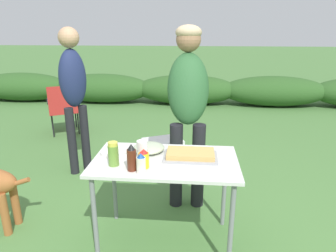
{
  "coord_description": "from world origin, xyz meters",
  "views": [
    {
      "loc": [
        0.21,
        -2.07,
        1.69
      ],
      "look_at": [
        -0.01,
        0.36,
        0.89
      ],
      "focal_mm": 32.0,
      "sensor_mm": 36.0,
      "label": 1
    }
  ],
  "objects_px": {
    "food_tray": "(190,155)",
    "cooler_box": "(163,152)",
    "plate_stack": "(113,152)",
    "standing_person_in_dark_puffer": "(73,87)",
    "mayo_bottle": "(141,163)",
    "bbq_sauce_bottle": "(132,158)",
    "camp_chair_green_behind_table": "(64,107)",
    "relish_jar": "(113,154)",
    "mustard_bottle": "(144,159)",
    "mixing_bowl": "(149,148)",
    "standing_person_in_olive_jacket": "(188,97)",
    "paper_cup_stack": "(142,152)",
    "folding_table": "(165,169)"
  },
  "relations": [
    {
      "from": "food_tray",
      "to": "cooler_box",
      "type": "relative_size",
      "value": 0.72
    },
    {
      "from": "mixing_bowl",
      "to": "standing_person_in_olive_jacket",
      "type": "distance_m",
      "value": 0.69
    },
    {
      "from": "standing_person_in_dark_puffer",
      "to": "mustard_bottle",
      "type": "bearing_deg",
      "value": -101.59
    },
    {
      "from": "mustard_bottle",
      "to": "folding_table",
      "type": "bearing_deg",
      "value": 47.38
    },
    {
      "from": "bbq_sauce_bottle",
      "to": "cooler_box",
      "type": "distance_m",
      "value": 1.81
    },
    {
      "from": "camp_chair_green_behind_table",
      "to": "food_tray",
      "type": "bearing_deg",
      "value": -77.18
    },
    {
      "from": "mayo_bottle",
      "to": "camp_chair_green_behind_table",
      "type": "relative_size",
      "value": 0.17
    },
    {
      "from": "food_tray",
      "to": "relish_jar",
      "type": "distance_m",
      "value": 0.58
    },
    {
      "from": "plate_stack",
      "to": "bbq_sauce_bottle",
      "type": "xyz_separation_m",
      "value": [
        0.21,
        -0.27,
        0.08
      ]
    },
    {
      "from": "food_tray",
      "to": "paper_cup_stack",
      "type": "relative_size",
      "value": 2.38
    },
    {
      "from": "food_tray",
      "to": "standing_person_in_olive_jacket",
      "type": "height_order",
      "value": "standing_person_in_olive_jacket"
    },
    {
      "from": "folding_table",
      "to": "camp_chair_green_behind_table",
      "type": "relative_size",
      "value": 1.32
    },
    {
      "from": "mayo_bottle",
      "to": "standing_person_in_olive_jacket",
      "type": "distance_m",
      "value": 1.0
    },
    {
      "from": "paper_cup_stack",
      "to": "standing_person_in_olive_jacket",
      "type": "height_order",
      "value": "standing_person_in_olive_jacket"
    },
    {
      "from": "plate_stack",
      "to": "relish_jar",
      "type": "bearing_deg",
      "value": -73.9
    },
    {
      "from": "mixing_bowl",
      "to": "standing_person_in_dark_puffer",
      "type": "height_order",
      "value": "standing_person_in_dark_puffer"
    },
    {
      "from": "mustard_bottle",
      "to": "standing_person_in_olive_jacket",
      "type": "xyz_separation_m",
      "value": [
        0.28,
        0.84,
        0.27
      ]
    },
    {
      "from": "bbq_sauce_bottle",
      "to": "standing_person_in_dark_puffer",
      "type": "xyz_separation_m",
      "value": [
        -0.96,
        1.4,
        0.22
      ]
    },
    {
      "from": "standing_person_in_olive_jacket",
      "to": "camp_chair_green_behind_table",
      "type": "xyz_separation_m",
      "value": [
        -2.08,
        1.82,
        -0.61
      ]
    },
    {
      "from": "camp_chair_green_behind_table",
      "to": "folding_table",
      "type": "bearing_deg",
      "value": -80.3
    },
    {
      "from": "plate_stack",
      "to": "bbq_sauce_bottle",
      "type": "bearing_deg",
      "value": -52.9
    },
    {
      "from": "mixing_bowl",
      "to": "mayo_bottle",
      "type": "bearing_deg",
      "value": -89.23
    },
    {
      "from": "mixing_bowl",
      "to": "relish_jar",
      "type": "relative_size",
      "value": 1.42
    },
    {
      "from": "food_tray",
      "to": "folding_table",
      "type": "bearing_deg",
      "value": -167.04
    },
    {
      "from": "relish_jar",
      "to": "mustard_bottle",
      "type": "height_order",
      "value": "relish_jar"
    },
    {
      "from": "standing_person_in_dark_puffer",
      "to": "cooler_box",
      "type": "xyz_separation_m",
      "value": [
        0.99,
        0.29,
        -0.89
      ]
    },
    {
      "from": "folding_table",
      "to": "bbq_sauce_bottle",
      "type": "relative_size",
      "value": 5.55
    },
    {
      "from": "camp_chair_green_behind_table",
      "to": "mixing_bowl",
      "type": "bearing_deg",
      "value": -80.83
    },
    {
      "from": "food_tray",
      "to": "paper_cup_stack",
      "type": "bearing_deg",
      "value": -162.11
    },
    {
      "from": "standing_person_in_olive_jacket",
      "to": "bbq_sauce_bottle",
      "type": "bearing_deg",
      "value": -116.08
    },
    {
      "from": "paper_cup_stack",
      "to": "standing_person_in_olive_jacket",
      "type": "bearing_deg",
      "value": 67.83
    },
    {
      "from": "plate_stack",
      "to": "mixing_bowl",
      "type": "height_order",
      "value": "mixing_bowl"
    },
    {
      "from": "paper_cup_stack",
      "to": "mayo_bottle",
      "type": "xyz_separation_m",
      "value": [
        0.02,
        -0.16,
        -0.02
      ]
    },
    {
      "from": "plate_stack",
      "to": "standing_person_in_dark_puffer",
      "type": "xyz_separation_m",
      "value": [
        -0.75,
        1.12,
        0.3
      ]
    },
    {
      "from": "folding_table",
      "to": "mustard_bottle",
      "type": "distance_m",
      "value": 0.25
    },
    {
      "from": "folding_table",
      "to": "plate_stack",
      "type": "xyz_separation_m",
      "value": [
        -0.42,
        0.07,
        0.09
      ]
    },
    {
      "from": "camp_chair_green_behind_table",
      "to": "plate_stack",
      "type": "bearing_deg",
      "value": -86.09
    },
    {
      "from": "mayo_bottle",
      "to": "bbq_sauce_bottle",
      "type": "distance_m",
      "value": 0.08
    },
    {
      "from": "plate_stack",
      "to": "cooler_box",
      "type": "distance_m",
      "value": 1.55
    },
    {
      "from": "mustard_bottle",
      "to": "camp_chair_green_behind_table",
      "type": "xyz_separation_m",
      "value": [
        -1.8,
        2.66,
        -0.34
      ]
    },
    {
      "from": "plate_stack",
      "to": "mustard_bottle",
      "type": "distance_m",
      "value": 0.37
    },
    {
      "from": "camp_chair_green_behind_table",
      "to": "standing_person_in_dark_puffer",
      "type": "bearing_deg",
      "value": -87.88
    },
    {
      "from": "mixing_bowl",
      "to": "plate_stack",
      "type": "bearing_deg",
      "value": -164.79
    },
    {
      "from": "bbq_sauce_bottle",
      "to": "camp_chair_green_behind_table",
      "type": "relative_size",
      "value": 0.24
    },
    {
      "from": "mustard_bottle",
      "to": "standing_person_in_olive_jacket",
      "type": "relative_size",
      "value": 0.08
    },
    {
      "from": "relish_jar",
      "to": "camp_chair_green_behind_table",
      "type": "relative_size",
      "value": 0.22
    },
    {
      "from": "plate_stack",
      "to": "mayo_bottle",
      "type": "bearing_deg",
      "value": -47.54
    },
    {
      "from": "standing_person_in_olive_jacket",
      "to": "cooler_box",
      "type": "xyz_separation_m",
      "value": [
        -0.33,
        0.8,
        -0.91
      ]
    },
    {
      "from": "mixing_bowl",
      "to": "standing_person_in_dark_puffer",
      "type": "relative_size",
      "value": 0.15
    },
    {
      "from": "paper_cup_stack",
      "to": "camp_chair_green_behind_table",
      "type": "relative_size",
      "value": 0.21
    }
  ]
}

